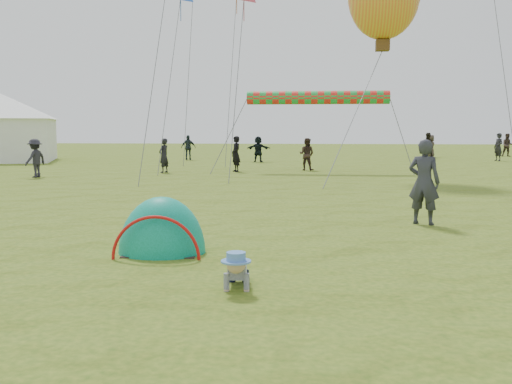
# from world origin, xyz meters

# --- Properties ---
(ground) EXTENTS (140.00, 140.00, 0.00)m
(ground) POSITION_xyz_m (0.00, 0.00, 0.00)
(ground) COLOR #355716
(crawling_toddler) EXTENTS (0.54, 0.74, 0.54)m
(crawling_toddler) POSITION_xyz_m (-1.06, -0.65, 0.27)
(crawling_toddler) COLOR black
(crawling_toddler) RESTS_ON ground
(popup_tent) EXTENTS (1.56, 1.31, 1.91)m
(popup_tent) POSITION_xyz_m (-2.61, 1.40, 0.00)
(popup_tent) COLOR #067A50
(popup_tent) RESTS_ON ground
(standing_adult) EXTENTS (0.80, 0.69, 1.87)m
(standing_adult) POSITION_xyz_m (2.34, 4.77, 0.93)
(standing_adult) COLOR #2D2E37
(standing_adult) RESTS_ON ground
(crowd_person_0) EXTENTS (0.67, 0.78, 1.80)m
(crowd_person_0) POSITION_xyz_m (11.79, 30.19, 0.90)
(crowd_person_0) COLOR black
(crowd_person_0) RESTS_ON ground
(crowd_person_1) EXTENTS (1.08, 0.99, 1.79)m
(crowd_person_1) POSITION_xyz_m (7.88, 33.06, 0.90)
(crowd_person_1) COLOR black
(crowd_person_1) RESTS_ON ground
(crowd_person_3) EXTENTS (0.89, 1.20, 1.65)m
(crowd_person_3) POSITION_xyz_m (-11.92, 15.41, 0.82)
(crowd_person_3) COLOR #25232C
(crowd_person_3) RESTS_ON ground
(crowd_person_6) EXTENTS (0.68, 0.75, 1.72)m
(crowd_person_6) POSITION_xyz_m (-3.79, 19.45, 0.86)
(crowd_person_6) COLOR black
(crowd_person_6) RESTS_ON ground
(crowd_person_7) EXTENTS (0.94, 0.84, 1.61)m
(crowd_person_7) POSITION_xyz_m (-0.39, 20.72, 0.81)
(crowd_person_7) COLOR #32231D
(crowd_person_7) RESTS_ON ground
(crowd_person_10) EXTENTS (0.61, 0.85, 1.62)m
(crowd_person_10) POSITION_xyz_m (8.56, 35.15, 0.81)
(crowd_person_10) COLOR #3E332E
(crowd_person_10) RESTS_ON ground
(crowd_person_11) EXTENTS (1.53, 0.62, 1.61)m
(crowd_person_11) POSITION_xyz_m (-3.48, 27.52, 0.80)
(crowd_person_11) COLOR black
(crowd_person_11) RESTS_ON ground
(crowd_person_12) EXTENTS (0.58, 0.70, 1.62)m
(crowd_person_12) POSITION_xyz_m (-7.11, 18.51, 0.81)
(crowd_person_12) COLOR black
(crowd_person_12) RESTS_ON ground
(crowd_person_13) EXTENTS (0.94, 0.80, 1.72)m
(crowd_person_13) POSITION_xyz_m (14.34, 36.25, 0.86)
(crowd_person_13) COLOR #382A27
(crowd_person_13) RESTS_ON ground
(crowd_person_14) EXTENTS (1.02, 0.55, 1.65)m
(crowd_person_14) POSITION_xyz_m (-8.34, 29.44, 0.82)
(crowd_person_14) COLOR #202C32
(crowd_person_14) RESTS_ON ground
(balloon_kite) EXTENTS (2.99, 2.99, 4.18)m
(balloon_kite) POSITION_xyz_m (2.77, 16.90, 7.42)
(balloon_kite) COLOR gold
(rainbow_tube_kite) EXTENTS (6.79, 0.64, 0.64)m
(rainbow_tube_kite) POSITION_xyz_m (0.11, 19.93, 3.56)
(rainbow_tube_kite) COLOR red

